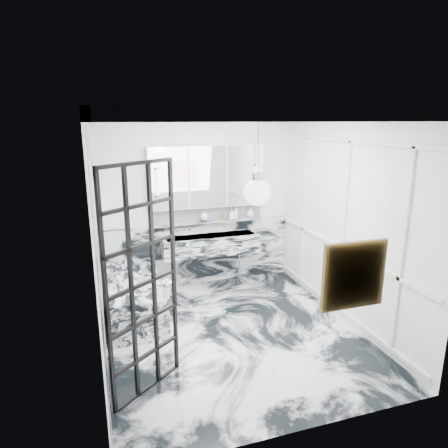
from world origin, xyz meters
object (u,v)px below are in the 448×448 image
object	(u,v)px
crittall_door	(143,284)
mirror_cabinet	(207,177)
bathtub	(133,297)
trough_sink	(210,244)

from	to	relation	value
crittall_door	mirror_cabinet	xyz separation A→B (m)	(1.34, 2.51, 0.65)
crittall_door	bathtub	world-z (taller)	crittall_door
bathtub	trough_sink	bearing A→B (deg)	26.48
crittall_door	bathtub	bearing A→B (deg)	52.28
mirror_cabinet	trough_sink	bearing A→B (deg)	-90.00
trough_sink	bathtub	bearing A→B (deg)	-153.52
trough_sink	mirror_cabinet	size ratio (longest dim) A/B	0.84
mirror_cabinet	bathtub	distance (m)	2.20
crittall_door	trough_sink	world-z (taller)	crittall_door
crittall_door	bathtub	distance (m)	1.90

